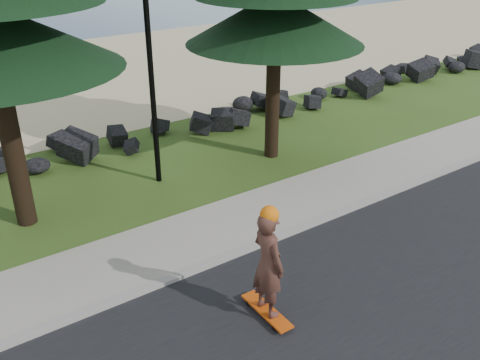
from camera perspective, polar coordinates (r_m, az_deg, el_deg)
The scene contains 8 objects.
ground at distance 12.05m, azimuth -1.66°, elevation -5.60°, with size 160.00×160.00×0.00m, color #354F18.
road at distance 9.39m, azimuth 14.39°, elevation -17.39°, with size 160.00×7.00×0.02m, color black.
kerb at distance 11.40m, azimuth 0.85°, elevation -7.35°, with size 160.00×0.20×0.10m, color #9C958C.
sidewalk at distance 12.18m, azimuth -2.18°, elevation -5.03°, with size 160.00×2.00×0.08m, color #9F9485.
beach_sand at distance 24.58m, azimuth -20.88°, elevation 9.63°, with size 160.00×15.00×0.01m, color #C9BB86.
seawall_boulders at distance 16.52m, azimuth -12.43°, elevation 3.00°, with size 60.00×2.40×1.10m, color black, non-canonical shape.
lamp_post at distance 13.22m, azimuth -9.87°, elevation 16.23°, with size 0.25×0.14×8.14m.
skateboarder at distance 9.12m, azimuth 3.00°, elevation -8.97°, with size 0.49×1.19×2.21m.
Camera 1 is at (-5.56, -8.58, 6.38)m, focal length 40.00 mm.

